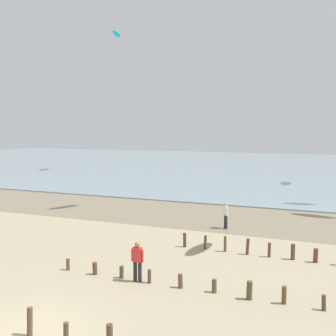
# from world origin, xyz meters

# --- Properties ---
(ground_plane) EXTENTS (160.00, 160.00, 0.00)m
(ground_plane) POSITION_xyz_m (0.00, 0.00, 0.00)
(ground_plane) COLOR tan
(wet_sand_strip) EXTENTS (120.00, 8.69, 0.01)m
(wet_sand_strip) POSITION_xyz_m (0.00, 18.32, 0.00)
(wet_sand_strip) COLOR #84755B
(wet_sand_strip) RESTS_ON ground
(sea) EXTENTS (160.00, 70.00, 0.10)m
(sea) POSITION_xyz_m (0.00, 57.66, 0.05)
(sea) COLOR #7F939E
(sea) RESTS_ON ground
(groyne_far) EXTENTS (10.15, 0.30, 0.92)m
(groyne_far) POSITION_xyz_m (7.22, 10.51, 0.39)
(groyne_far) COLOR brown
(groyne_far) RESTS_ON ground
(person_by_waterline) EXTENTS (0.57, 0.23, 1.71)m
(person_by_waterline) POSITION_xyz_m (1.30, 5.15, 0.92)
(person_by_waterline) COLOR #232328
(person_by_waterline) RESTS_ON ground
(person_left_flank) EXTENTS (0.37, 0.51, 1.71)m
(person_left_flank) POSITION_xyz_m (2.61, 15.24, 0.92)
(person_left_flank) COLOR #232328
(person_left_flank) RESTS_ON ground
(kite_aloft_5) EXTENTS (2.54, 3.73, 0.95)m
(kite_aloft_5) POSITION_xyz_m (-20.19, 42.42, 19.83)
(kite_aloft_5) COLOR #19B2B7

